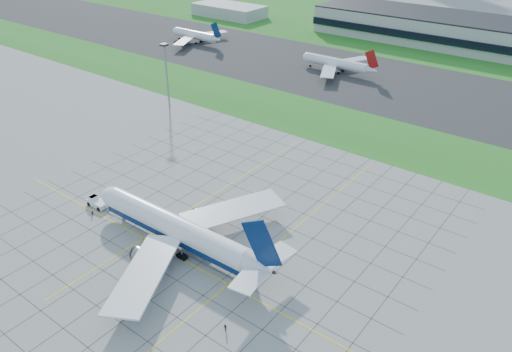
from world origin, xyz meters
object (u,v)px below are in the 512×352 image
Objects in this scene: pushback_tug at (97,202)px; crew_far at (225,328)px; light_mast at (166,68)px; crew_near at (92,213)px; distant_jet_0 at (196,35)px; airliner at (176,229)px; distant_jet_1 at (337,63)px.

crew_far is (58.13, -13.20, -0.29)m from pushback_tug.
pushback_tug is at bearing -59.39° from light_mast.
pushback_tug is at bearing 74.86° from crew_near.
crew_far reaches higher than crew_near.
crew_near is 0.89× the size of crew_far.
light_mast is 99.32m from distant_jet_0.
crew_far is (27.44, -14.10, -4.12)m from airliner.
light_mast is at bearing 179.27° from crew_far.
crew_far is at bearing -28.03° from airliner.
distant_jet_0 is (-100.71, 147.04, 3.71)m from crew_near.
light_mast reaches higher than distant_jet_0.
light_mast reaches higher than crew_near.
distant_jet_0 is (-59.52, 78.65, -11.70)m from light_mast.
light_mast is at bearing 67.87° from crew_near.
pushback_tug is (-30.69, -0.90, -3.84)m from airliner.
pushback_tug reaches higher than crew_far.
light_mast is at bearing 136.42° from airliner.
distant_jet_0 is at bearing 71.22° from crew_near.
airliner is at bearing 0.85° from pushback_tug.
distant_jet_1 is at bearing 1.13° from distant_jet_0.
distant_jet_1 is at bearing 91.47° from pushback_tug.
light_mast is 94.49m from airliner.
light_mast is 2.74× the size of pushback_tug.
distant_jet_0 is at bearing 131.23° from airliner.
distant_jet_1 is at bearing 40.20° from crew_near.
distant_jet_1 reaches higher than crew_near.
pushback_tug is 145.21m from distant_jet_1.
light_mast is at bearing 119.78° from pushback_tug.
crew_near is 149.17m from distant_jet_1.
airliner is 33.96× the size of crew_far.
distant_jet_0 reaches higher than pushback_tug.
pushback_tug is at bearing -87.70° from distant_jet_1.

